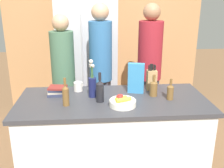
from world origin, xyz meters
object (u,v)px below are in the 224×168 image
at_px(flower_vase, 92,84).
at_px(person_in_red_tee, 149,66).
at_px(coffee_mug, 78,86).
at_px(bottle_wine, 66,95).
at_px(cereal_box, 136,78).
at_px(person_at_sink, 64,74).
at_px(bottle_oil, 170,91).
at_px(bottle_water, 153,88).
at_px(fruit_bowl, 122,102).
at_px(book_stack, 57,91).
at_px(knife_block, 152,79).
at_px(person_in_blue, 101,66).
at_px(bottle_vinegar, 100,90).
at_px(refrigerator, 88,58).

distance_m(flower_vase, person_in_red_tee, 1.06).
xyz_separation_m(coffee_mug, bottle_wine, (-0.09, -0.38, 0.06)).
distance_m(cereal_box, person_at_sink, 1.01).
height_order(cereal_box, bottle_oil, cereal_box).
xyz_separation_m(flower_vase, bottle_water, (0.60, -0.02, -0.05)).
relative_size(coffee_mug, person_in_red_tee, 0.06).
distance_m(fruit_bowl, cereal_box, 0.39).
bearing_deg(person_in_red_tee, bottle_oil, -89.08).
bearing_deg(book_stack, knife_block, 5.04).
bearing_deg(person_in_blue, knife_block, -30.29).
xyz_separation_m(book_stack, bottle_water, (0.96, -0.10, 0.04)).
xyz_separation_m(bottle_water, person_in_red_tee, (0.13, 0.79, 0.01)).
distance_m(book_stack, person_in_red_tee, 1.29).
bearing_deg(bottle_water, flower_vase, 178.04).
bearing_deg(book_stack, coffee_mug, 26.73).
bearing_deg(bottle_oil, flower_vase, 170.09).
relative_size(book_stack, person_in_blue, 0.11).
distance_m(bottle_vinegar, bottle_water, 0.55).
relative_size(bottle_vinegar, person_in_red_tee, 0.16).
bearing_deg(person_in_blue, book_stack, -105.52).
bearing_deg(bottle_water, coffee_mug, 164.95).
relative_size(refrigerator, person_in_red_tee, 1.11).
bearing_deg(coffee_mug, person_in_blue, 65.88).
bearing_deg(knife_block, fruit_bowl, -131.12).
relative_size(cereal_box, coffee_mug, 2.67).
relative_size(fruit_bowl, knife_block, 0.86).
xyz_separation_m(cereal_box, person_in_red_tee, (0.29, 0.69, -0.06)).
bearing_deg(coffee_mug, book_stack, -153.27).
relative_size(bottle_oil, bottle_vinegar, 0.72).
bearing_deg(bottle_water, person_in_blue, 122.36).
bearing_deg(person_at_sink, person_in_red_tee, 20.12).
distance_m(refrigerator, book_stack, 1.34).
bearing_deg(coffee_mug, person_in_red_tee, 33.73).
bearing_deg(person_in_blue, flower_vase, -79.51).
xyz_separation_m(cereal_box, bottle_oil, (0.30, -0.21, -0.07)).
relative_size(refrigerator, cereal_box, 6.51).
xyz_separation_m(bottle_oil, person_in_red_tee, (-0.01, 0.90, 0.02)).
xyz_separation_m(refrigerator, book_stack, (-0.29, -1.31, -0.03)).
relative_size(flower_vase, book_stack, 1.89).
relative_size(cereal_box, bottle_oil, 1.50).
distance_m(coffee_mug, bottle_oil, 0.94).
bearing_deg(coffee_mug, fruit_bowl, -45.95).
height_order(knife_block, person_in_red_tee, person_in_red_tee).
xyz_separation_m(bottle_oil, person_at_sink, (-1.09, 0.82, -0.05)).
distance_m(fruit_bowl, bottle_vinegar, 0.24).
relative_size(bottle_wine, person_in_blue, 0.14).
relative_size(refrigerator, flower_vase, 5.29).
height_order(flower_vase, person_at_sink, person_at_sink).
xyz_separation_m(bottle_oil, person_in_blue, (-0.63, 0.89, 0.03)).
relative_size(fruit_bowl, bottle_vinegar, 0.85).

